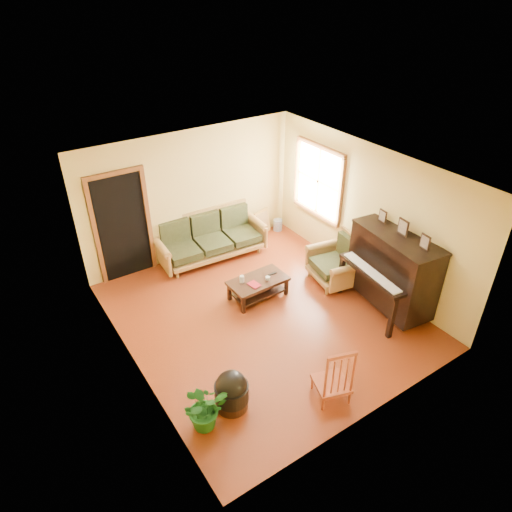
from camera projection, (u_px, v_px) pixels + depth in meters
floor at (263, 315)px, 7.88m from camera, size 5.00×5.00×0.00m
doorway at (123, 228)px, 8.40m from camera, size 1.08×0.16×2.05m
window at (318, 181)px, 9.03m from camera, size 0.12×1.36×1.46m
sofa at (212, 237)px, 9.20m from camera, size 2.25×1.06×0.94m
coffee_table at (258, 288)px, 8.21m from camera, size 1.06×0.59×0.38m
armchair at (334, 261)px, 8.48m from camera, size 1.04×1.07×0.93m
piano at (392, 271)px, 7.75m from camera, size 1.14×1.71×1.41m
footstool at (232, 394)px, 6.12m from camera, size 0.51×0.51×0.45m
red_chair at (333, 371)px, 6.13m from camera, size 0.58×0.61×0.97m
leaning_frame at (262, 222)px, 10.15m from camera, size 0.45×0.20×0.58m
ceramic_crock at (278, 225)px, 10.37m from camera, size 0.24×0.24×0.26m
potted_plant at (205, 407)px, 5.82m from camera, size 0.63×0.56×0.65m
book at (251, 286)px, 7.92m from camera, size 0.19×0.24×0.02m
candle at (242, 279)px, 8.01m from camera, size 0.10×0.10×0.13m
glass_jar at (268, 278)px, 8.10m from camera, size 0.09×0.09×0.06m
remote at (272, 274)px, 8.25m from camera, size 0.16×0.05×0.02m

